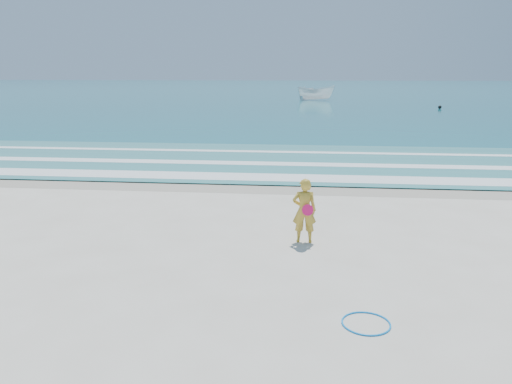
# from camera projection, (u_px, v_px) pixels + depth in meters

# --- Properties ---
(ground) EXTENTS (400.00, 400.00, 0.00)m
(ground) POSITION_uv_depth(u_px,v_px,m) (217.00, 294.00, 9.29)
(ground) COLOR silver
(ground) RESTS_ON ground
(wet_sand) EXTENTS (400.00, 2.40, 0.00)m
(wet_sand) POSITION_uv_depth(u_px,v_px,m) (261.00, 186.00, 17.98)
(wet_sand) COLOR #B2A893
(wet_sand) RESTS_ON ground
(ocean) EXTENTS (400.00, 190.00, 0.04)m
(ocean) POSITION_uv_depth(u_px,v_px,m) (302.00, 89.00, 110.73)
(ocean) COLOR #19727F
(ocean) RESTS_ON ground
(shallow) EXTENTS (400.00, 10.00, 0.01)m
(shallow) POSITION_uv_depth(u_px,v_px,m) (272.00, 161.00, 22.80)
(shallow) COLOR #59B7AD
(shallow) RESTS_ON ocean
(foam_near) EXTENTS (400.00, 1.40, 0.01)m
(foam_near) POSITION_uv_depth(u_px,v_px,m) (265.00, 177.00, 19.22)
(foam_near) COLOR white
(foam_near) RESTS_ON shallow
(foam_mid) EXTENTS (400.00, 0.90, 0.01)m
(foam_mid) POSITION_uv_depth(u_px,v_px,m) (270.00, 164.00, 22.03)
(foam_mid) COLOR white
(foam_mid) RESTS_ON shallow
(foam_far) EXTENTS (400.00, 0.60, 0.01)m
(foam_far) POSITION_uv_depth(u_px,v_px,m) (275.00, 152.00, 25.21)
(foam_far) COLOR white
(foam_far) RESTS_ON shallow
(hoop) EXTENTS (0.96, 0.96, 0.03)m
(hoop) POSITION_uv_depth(u_px,v_px,m) (366.00, 323.00, 8.19)
(hoop) COLOR #0C8AE9
(hoop) RESTS_ON ground
(boat) EXTENTS (5.43, 2.94, 1.99)m
(boat) POSITION_uv_depth(u_px,v_px,m) (316.00, 93.00, 68.38)
(boat) COLOR white
(boat) RESTS_ON ocean
(buoy) EXTENTS (0.37, 0.37, 0.37)m
(buoy) POSITION_uv_depth(u_px,v_px,m) (440.00, 107.00, 53.38)
(buoy) COLOR black
(buoy) RESTS_ON ocean
(woman) EXTENTS (0.59, 0.42, 1.58)m
(woman) POSITION_uv_depth(u_px,v_px,m) (304.00, 211.00, 11.94)
(woman) COLOR gold
(woman) RESTS_ON ground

